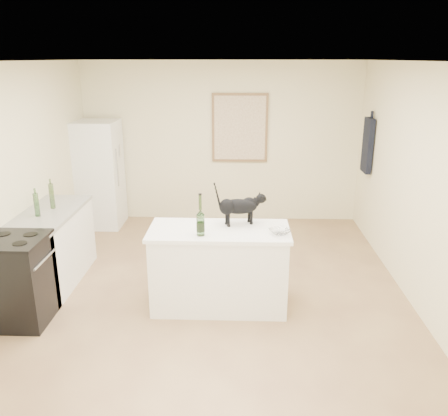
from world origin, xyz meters
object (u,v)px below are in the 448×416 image
(black_cat, at_px, (238,208))
(glass_bowl, at_px, (280,232))
(stove, at_px, (18,281))
(fridge, at_px, (99,174))
(wine_bottle, at_px, (200,217))

(black_cat, relative_size, glass_bowl, 2.52)
(stove, relative_size, fridge, 0.53)
(fridge, height_order, glass_bowl, fridge)
(stove, distance_m, fridge, 2.98)
(fridge, height_order, black_cat, fridge)
(fridge, height_order, wine_bottle, fridge)
(fridge, bearing_deg, stove, -90.00)
(stove, xyz_separation_m, black_cat, (2.25, 0.56, 0.63))
(stove, height_order, wine_bottle, wine_bottle)
(stove, distance_m, wine_bottle, 1.99)
(stove, xyz_separation_m, wine_bottle, (1.87, 0.22, 0.65))
(black_cat, xyz_separation_m, wine_bottle, (-0.38, -0.34, 0.01))
(fridge, bearing_deg, black_cat, -46.75)
(glass_bowl, bearing_deg, stove, -174.12)
(stove, bearing_deg, fridge, 90.00)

